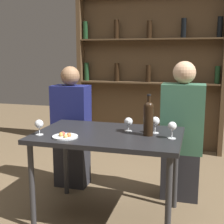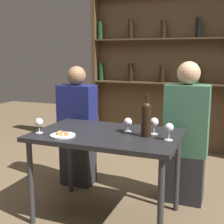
{
  "view_description": "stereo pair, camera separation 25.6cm",
  "coord_description": "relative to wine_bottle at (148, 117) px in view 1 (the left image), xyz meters",
  "views": [
    {
      "loc": [
        0.68,
        -2.31,
        1.35
      ],
      "look_at": [
        0.0,
        0.11,
        0.87
      ],
      "focal_mm": 50.0,
      "sensor_mm": 36.0,
      "label": 1
    },
    {
      "loc": [
        0.92,
        -2.23,
        1.35
      ],
      "look_at": [
        0.0,
        0.11,
        0.87
      ],
      "focal_mm": 50.0,
      "sensor_mm": 36.0,
      "label": 2
    }
  ],
  "objects": [
    {
      "name": "wine_bottle",
      "position": [
        0.0,
        0.0,
        0.0
      ],
      "size": [
        0.08,
        0.08,
        0.32
      ],
      "color": "black",
      "rests_on": "dining_table"
    },
    {
      "name": "seated_person_right",
      "position": [
        0.23,
        0.52,
        -0.26
      ],
      "size": [
        0.38,
        0.22,
        1.28
      ],
      "color": "#26262B",
      "rests_on": "ground_plane"
    },
    {
      "name": "wine_glass_2",
      "position": [
        -0.18,
        0.09,
        -0.07
      ],
      "size": [
        0.07,
        0.07,
        0.11
      ],
      "color": "silver",
      "rests_on": "dining_table"
    },
    {
      "name": "ground_plane",
      "position": [
        -0.32,
        -0.01,
        -0.87
      ],
      "size": [
        10.0,
        10.0,
        0.0
      ],
      "primitive_type": "plane",
      "color": "brown"
    },
    {
      "name": "seated_person_left",
      "position": [
        -0.86,
        0.52,
        -0.29
      ],
      "size": [
        0.36,
        0.22,
        1.23
      ],
      "color": "#26262B",
      "rests_on": "ground_plane"
    },
    {
      "name": "wine_glass_1",
      "position": [
        0.04,
        0.09,
        -0.05
      ],
      "size": [
        0.07,
        0.07,
        0.13
      ],
      "color": "silver",
      "rests_on": "dining_table"
    },
    {
      "name": "wine_glass_3",
      "position": [
        -0.82,
        -0.21,
        -0.06
      ],
      "size": [
        0.07,
        0.07,
        0.12
      ],
      "color": "silver",
      "rests_on": "dining_table"
    },
    {
      "name": "food_plate_0",
      "position": [
        -0.6,
        -0.23,
        -0.14
      ],
      "size": [
        0.19,
        0.19,
        0.04
      ],
      "color": "silver",
      "rests_on": "dining_table"
    },
    {
      "name": "dining_table",
      "position": [
        -0.32,
        -0.01,
        -0.22
      ],
      "size": [
        1.16,
        0.76,
        0.72
      ],
      "color": "black",
      "rests_on": "ground_plane"
    },
    {
      "name": "wine_rack_wall",
      "position": [
        -0.32,
        2.02,
        0.36
      ],
      "size": [
        2.04,
        0.21,
        2.38
      ],
      "color": "#4C3823",
      "rests_on": "ground_plane"
    },
    {
      "name": "wine_glass_0",
      "position": [
        0.18,
        -0.04,
        -0.06
      ],
      "size": [
        0.07,
        0.07,
        0.13
      ],
      "color": "silver",
      "rests_on": "dining_table"
    }
  ]
}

